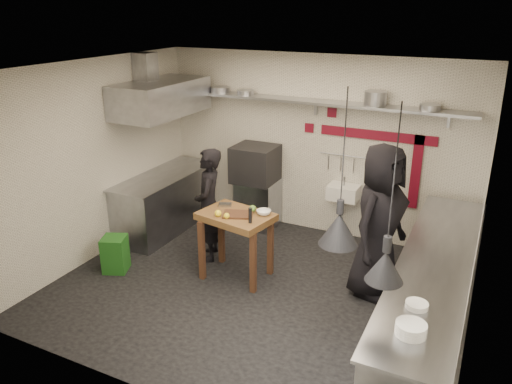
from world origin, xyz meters
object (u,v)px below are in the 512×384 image
at_px(combi_oven, 255,164).
at_px(green_bin, 115,254).
at_px(oven_stand, 258,203).
at_px(chef_right, 379,222).
at_px(prep_table, 236,245).
at_px(chef_left, 209,205).

distance_m(combi_oven, green_bin, 2.56).
height_order(combi_oven, green_bin, combi_oven).
bearing_deg(green_bin, combi_oven, 63.32).
height_order(oven_stand, combi_oven, combi_oven).
relative_size(oven_stand, combi_oven, 1.21).
bearing_deg(combi_oven, chef_right, -27.33).
height_order(oven_stand, prep_table, prep_table).
bearing_deg(combi_oven, prep_table, -73.20).
relative_size(chef_left, chef_right, 0.83).
distance_m(combi_oven, chef_left, 1.28).
relative_size(combi_oven, chef_right, 0.34).
relative_size(combi_oven, green_bin, 1.33).
height_order(green_bin, prep_table, prep_table).
xyz_separation_m(green_bin, chef_right, (3.33, 1.03, 0.73)).
relative_size(oven_stand, chef_right, 0.41).
xyz_separation_m(prep_table, chef_right, (1.76, 0.42, 0.52)).
bearing_deg(green_bin, prep_table, 20.95).
bearing_deg(green_bin, chef_right, 17.13).
bearing_deg(green_bin, oven_stand, 63.58).
height_order(combi_oven, prep_table, combi_oven).
xyz_separation_m(combi_oven, green_bin, (-1.08, -2.16, -0.84)).
distance_m(oven_stand, chef_right, 2.59).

